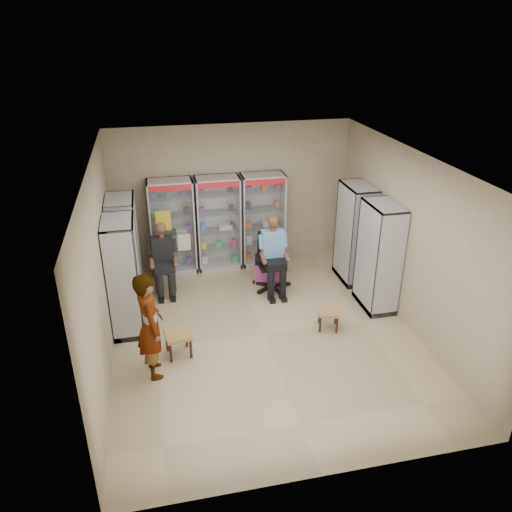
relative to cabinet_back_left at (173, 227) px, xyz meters
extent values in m
plane|color=tan|center=(1.30, -2.73, -1.00)|extent=(6.00, 6.00, 0.00)
cube|color=tan|center=(1.30, 0.27, 0.50)|extent=(5.00, 0.02, 3.00)
cube|color=tan|center=(1.30, -5.73, 0.50)|extent=(5.00, 0.02, 3.00)
cube|color=tan|center=(-1.20, -2.73, 0.50)|extent=(0.02, 6.00, 3.00)
cube|color=tan|center=(3.80, -2.73, 0.50)|extent=(0.02, 6.00, 3.00)
cube|color=beige|center=(1.30, -2.73, 2.00)|extent=(5.00, 6.00, 0.02)
cube|color=#A4A7AB|center=(0.00, 0.00, 0.00)|extent=(0.90, 0.50, 2.00)
cube|color=#ADAFB4|center=(0.95, 0.00, 0.00)|extent=(0.90, 0.50, 2.00)
cube|color=#AAADB1|center=(1.90, 0.00, 0.00)|extent=(0.90, 0.50, 2.00)
cube|color=silver|center=(3.53, -1.13, 0.00)|extent=(0.90, 0.50, 2.00)
cube|color=silver|center=(3.53, -2.23, 0.00)|extent=(0.90, 0.50, 2.00)
cube|color=#A1A3A8|center=(-0.93, -0.93, 0.00)|extent=(0.90, 0.50, 2.00)
cube|color=#A7A9AE|center=(-0.93, -2.03, 0.00)|extent=(0.90, 0.50, 2.00)
cube|color=black|center=(-0.25, -0.73, -0.53)|extent=(0.42, 0.42, 0.94)
cube|color=black|center=(1.81, -1.17, -0.43)|extent=(0.63, 0.63, 1.15)
cube|color=#B74999|center=(1.88, -0.81, -0.72)|extent=(0.74, 0.72, 0.57)
cylinder|color=#4E2206|center=(1.85, -0.85, -0.38)|extent=(0.07, 0.07, 0.10)
cube|color=#B3814B|center=(2.43, -2.77, -0.82)|extent=(0.44, 0.44, 0.36)
cube|color=#9E6F42|center=(-0.15, -2.98, -0.80)|extent=(0.44, 0.44, 0.40)
imported|color=gray|center=(-0.55, -3.36, -0.16)|extent=(0.49, 0.67, 1.68)
camera|label=1|loc=(-0.35, -9.65, 3.87)|focal=35.00mm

